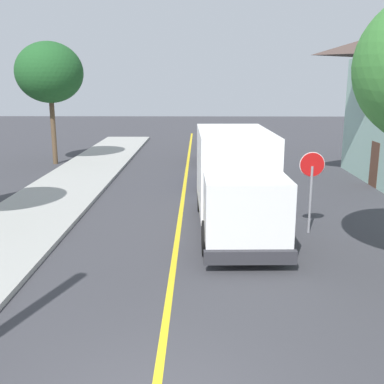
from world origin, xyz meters
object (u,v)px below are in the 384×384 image
object	(u,v)px
parked_car_mid	(215,149)
parked_car_far	(219,137)
parked_car_near	(220,168)
stop_sign	(312,177)
street_tree_down_block	(49,73)
box_truck	(236,176)

from	to	relation	value
parked_car_mid	parked_car_far	size ratio (longest dim) A/B	1.00
parked_car_near	parked_car_far	world-z (taller)	same
parked_car_near	stop_sign	xyz separation A→B (m)	(2.57, -7.32, 1.06)
street_tree_down_block	stop_sign	bearing A→B (deg)	-46.29
box_truck	parked_car_mid	world-z (taller)	box_truck
parked_car_far	stop_sign	distance (m)	19.77
parked_car_near	street_tree_down_block	distance (m)	11.95
box_truck	parked_car_far	size ratio (longest dim) A/B	1.64
parked_car_near	parked_car_mid	distance (m)	6.10
stop_sign	street_tree_down_block	size ratio (longest dim) A/B	0.38
box_truck	street_tree_down_block	bearing A→B (deg)	128.76
parked_car_far	stop_sign	xyz separation A→B (m)	(2.09, -19.63, 1.06)
box_truck	parked_car_near	world-z (taller)	box_truck
parked_car_mid	street_tree_down_block	world-z (taller)	street_tree_down_block
parked_car_mid	parked_car_far	distance (m)	6.24
parked_car_near	parked_car_mid	size ratio (longest dim) A/B	1.01
parked_car_mid	stop_sign	bearing A→B (deg)	-78.97
parked_car_far	street_tree_down_block	xyz separation A→B (m)	(-10.12, -6.86, 4.51)
parked_car_near	parked_car_far	bearing A→B (deg)	87.73
box_truck	parked_car_mid	xyz separation A→B (m)	(-0.24, 12.89, -0.97)
parked_car_near	parked_car_far	size ratio (longest dim) A/B	1.01
parked_car_far	parked_car_near	bearing A→B (deg)	-92.27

